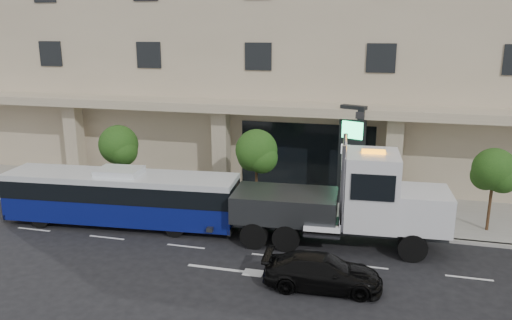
# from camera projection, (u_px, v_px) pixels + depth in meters

# --- Properties ---
(ground) EXTENTS (120.00, 120.00, 0.00)m
(ground) POSITION_uv_depth(u_px,v_px,m) (279.00, 242.00, 23.04)
(ground) COLOR black
(ground) RESTS_ON ground
(sidewalk) EXTENTS (120.00, 6.00, 0.15)m
(sidewalk) POSITION_uv_depth(u_px,v_px,m) (297.00, 205.00, 27.71)
(sidewalk) COLOR gray
(sidewalk) RESTS_ON ground
(curb) EXTENTS (120.00, 0.30, 0.15)m
(curb) POSITION_uv_depth(u_px,v_px,m) (287.00, 225.00, 24.90)
(curb) COLOR gray
(curb) RESTS_ON ground
(convention_center) EXTENTS (60.00, 17.60, 20.00)m
(convention_center) POSITION_uv_depth(u_px,v_px,m) (326.00, 23.00, 34.97)
(convention_center) COLOR tan
(convention_center) RESTS_ON ground
(tree_left) EXTENTS (2.27, 2.20, 4.22)m
(tree_left) POSITION_uv_depth(u_px,v_px,m) (119.00, 147.00, 28.01)
(tree_left) COLOR #422B19
(tree_left) RESTS_ON sidewalk
(tree_mid) EXTENTS (2.28, 2.20, 4.38)m
(tree_mid) POSITION_uv_depth(u_px,v_px,m) (257.00, 153.00, 26.05)
(tree_mid) COLOR #422B19
(tree_mid) RESTS_ON sidewalk
(tree_right) EXTENTS (2.10, 2.00, 4.04)m
(tree_right) POSITION_uv_depth(u_px,v_px,m) (494.00, 172.00, 23.35)
(tree_right) COLOR #422B19
(tree_right) RESTS_ON sidewalk
(city_bus) EXTENTS (11.78, 3.39, 2.94)m
(city_bus) POSITION_uv_depth(u_px,v_px,m) (121.00, 196.00, 24.76)
(city_bus) COLOR black
(city_bus) RESTS_ON ground
(tow_truck) EXTENTS (10.83, 3.18, 4.92)m
(tow_truck) POSITION_uv_depth(u_px,v_px,m) (348.00, 203.00, 22.26)
(tow_truck) COLOR #2D3033
(tow_truck) RESTS_ON ground
(black_sedan) EXTENTS (4.59, 2.08, 1.30)m
(black_sedan) POSITION_uv_depth(u_px,v_px,m) (322.00, 272.00, 18.84)
(black_sedan) COLOR black
(black_sedan) RESTS_ON ground
(signage_pylon) EXTENTS (1.44, 0.99, 5.49)m
(signage_pylon) POSITION_uv_depth(u_px,v_px,m) (351.00, 155.00, 27.01)
(signage_pylon) COLOR black
(signage_pylon) RESTS_ON sidewalk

